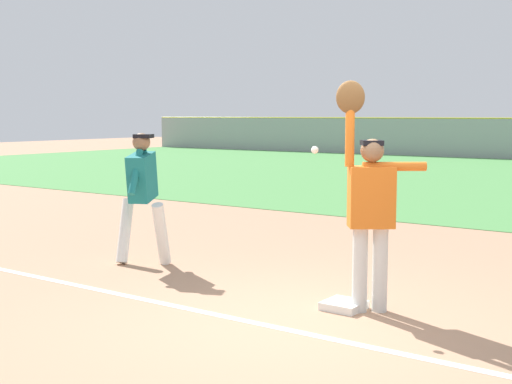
{
  "coord_description": "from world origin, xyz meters",
  "views": [
    {
      "loc": [
        3.24,
        -5.41,
        1.95
      ],
      "look_at": [
        -1.37,
        1.16,
        1.05
      ],
      "focal_mm": 48.36,
      "sensor_mm": 36.0,
      "label": 1
    }
  ],
  "objects_px": {
    "runner": "(142,189)",
    "baseball": "(315,150)",
    "first_base": "(344,305)",
    "fielder": "(369,200)",
    "parked_car_green": "(512,141)"
  },
  "relations": [
    {
      "from": "baseball",
      "to": "parked_car_green",
      "type": "xyz_separation_m",
      "value": [
        -5.92,
        29.76,
        -0.93
      ]
    },
    {
      "from": "runner",
      "to": "baseball",
      "type": "height_order",
      "value": "runner"
    },
    {
      "from": "fielder",
      "to": "first_base",
      "type": "bearing_deg",
      "value": 71.41
    },
    {
      "from": "first_base",
      "to": "parked_car_green",
      "type": "xyz_separation_m",
      "value": [
        -6.21,
        29.66,
        0.63
      ]
    },
    {
      "from": "fielder",
      "to": "baseball",
      "type": "height_order",
      "value": "fielder"
    },
    {
      "from": "fielder",
      "to": "runner",
      "type": "height_order",
      "value": "fielder"
    },
    {
      "from": "runner",
      "to": "baseball",
      "type": "xyz_separation_m",
      "value": [
        2.84,
        -0.46,
        0.61
      ]
    },
    {
      "from": "first_base",
      "to": "baseball",
      "type": "relative_size",
      "value": 5.14
    },
    {
      "from": "runner",
      "to": "parked_car_green",
      "type": "relative_size",
      "value": 0.38
    },
    {
      "from": "first_base",
      "to": "baseball",
      "type": "xyz_separation_m",
      "value": [
        -0.3,
        -0.1,
        1.56
      ]
    },
    {
      "from": "fielder",
      "to": "baseball",
      "type": "xyz_separation_m",
      "value": [
        -0.52,
        -0.17,
        0.48
      ]
    },
    {
      "from": "first_base",
      "to": "runner",
      "type": "height_order",
      "value": "runner"
    },
    {
      "from": "fielder",
      "to": "runner",
      "type": "xyz_separation_m",
      "value": [
        -3.37,
        0.29,
        -0.12
      ]
    },
    {
      "from": "first_base",
      "to": "fielder",
      "type": "xyz_separation_m",
      "value": [
        0.23,
        0.07,
        1.08
      ]
    },
    {
      "from": "first_base",
      "to": "parked_car_green",
      "type": "bearing_deg",
      "value": 101.83
    }
  ]
}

